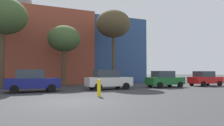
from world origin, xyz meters
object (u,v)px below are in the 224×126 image
bare_tree_1 (3,16)px  bare_tree_2 (64,39)px  parked_car_2 (108,80)px  parked_car_1 (32,81)px  bare_tree_0 (113,24)px  parked_car_3 (164,79)px  bollard_yellow_0 (99,88)px  parked_car_4 (205,79)px

bare_tree_1 → bare_tree_2: bearing=8.6°
parked_car_2 → bare_tree_1: size_ratio=0.47×
parked_car_2 → bare_tree_1: bare_tree_1 is taller
bare_tree_2 → parked_car_1: bearing=-122.1°
parked_car_2 → bare_tree_0: 8.62m
parked_car_3 → parked_car_1: bearing=180.0°
parked_car_1 → parked_car_2: bearing=0.0°
parked_car_3 → bare_tree_2: bearing=149.1°
bare_tree_1 → bollard_yellow_0: bearing=-56.4°
bare_tree_0 → bare_tree_1: bearing=-178.3°
parked_car_2 → bollard_yellow_0: size_ratio=3.75×
parked_car_1 → bare_tree_0: 12.36m
parked_car_1 → parked_car_2: (6.53, 0.00, 0.01)m
parked_car_4 → bare_tree_1: bare_tree_1 is taller
bare_tree_0 → bare_tree_1: bare_tree_0 is taller
parked_car_2 → bare_tree_2: (-3.03, 5.60, 4.35)m
parked_car_2 → parked_car_4: parked_car_2 is taller
parked_car_1 → bare_tree_1: size_ratio=0.47×
bare_tree_1 → bare_tree_2: bare_tree_1 is taller
parked_car_4 → bare_tree_0: bare_tree_0 is taller
parked_car_4 → bollard_yellow_0: bearing=-161.3°
parked_car_4 → bare_tree_0: bearing=151.6°
parked_car_3 → bollard_yellow_0: bearing=-151.0°
parked_car_1 → parked_car_3: size_ratio=1.05×
parked_car_2 → bare_tree_0: bare_tree_0 is taller
parked_car_1 → parked_car_4: bearing=-0.0°
parked_car_4 → bare_tree_0: (-9.28, 5.03, 6.50)m
parked_car_1 → bare_tree_2: (3.51, 5.60, 4.36)m
parked_car_4 → bare_tree_0: 12.40m
bare_tree_0 → bare_tree_2: (-5.76, 0.57, -2.10)m
parked_car_1 → bare_tree_0: bearing=28.5°
bare_tree_0 → bollard_yellow_0: 13.24m
bare_tree_2 → parked_car_2: bearing=-61.6°
parked_car_2 → bare_tree_1: bearing=152.8°
bare_tree_0 → bollard_yellow_0: bare_tree_0 is taller
bare_tree_0 → bare_tree_2: bearing=174.3°
parked_car_1 → bollard_yellow_0: bearing=-52.1°
parked_car_1 → bollard_yellow_0: 6.32m
parked_car_3 → bollard_yellow_0: parked_car_3 is taller
bare_tree_0 → bollard_yellow_0: size_ratio=8.16×
parked_car_3 → bare_tree_0: size_ratio=0.43×
parked_car_1 → parked_car_2: 6.53m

